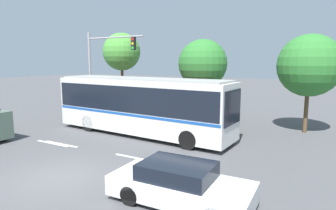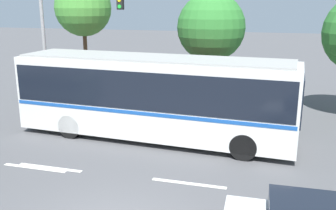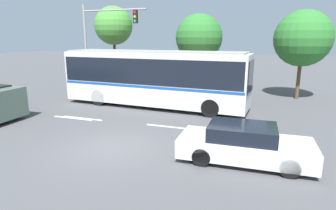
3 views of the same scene
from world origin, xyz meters
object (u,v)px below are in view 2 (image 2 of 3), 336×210
street_tree_left (83,8)px  street_tree_centre (211,28)px  city_bus (153,93)px  traffic_light_pole (65,28)px

street_tree_left → street_tree_centre: bearing=3.7°
city_bus → street_tree_centre: 7.07m
traffic_light_pole → street_tree_centre: size_ratio=1.09×
traffic_light_pole → city_bus: bearing=-27.0°
city_bus → street_tree_centre: size_ratio=1.91×
city_bus → street_tree_left: bearing=138.8°
city_bus → street_tree_centre: street_tree_centre is taller
traffic_light_pole → street_tree_left: 3.48m
street_tree_left → street_tree_centre: (7.44, 0.48, -1.00)m
traffic_light_pole → street_tree_centre: bearing=29.2°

